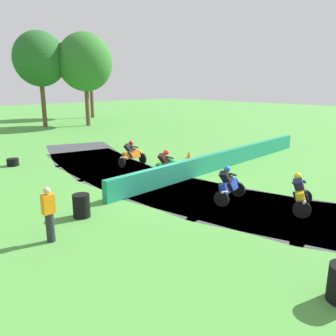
# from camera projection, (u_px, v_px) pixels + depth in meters

# --- Properties ---
(ground_plane) EXTENTS (120.00, 120.00, 0.00)m
(ground_plane) POSITION_uv_depth(u_px,v_px,m) (162.00, 186.00, 14.99)
(ground_plane) COLOR #4C933D
(track_asphalt) EXTENTS (7.91, 26.23, 0.01)m
(track_asphalt) POSITION_uv_depth(u_px,v_px,m) (174.00, 182.00, 15.57)
(track_asphalt) COLOR #3D3D42
(track_asphalt) RESTS_ON ground
(safety_barrier) EXTENTS (15.66, 0.81, 0.90)m
(safety_barrier) POSITION_uv_depth(u_px,v_px,m) (224.00, 159.00, 18.24)
(safety_barrier) COLOR #1E8466
(safety_barrier) RESTS_ON ground
(motorcycle_lead_orange) EXTENTS (1.70, 0.87, 1.43)m
(motorcycle_lead_orange) POSITION_uv_depth(u_px,v_px,m) (132.00, 154.00, 18.74)
(motorcycle_lead_orange) COLOR black
(motorcycle_lead_orange) RESTS_ON ground
(motorcycle_chase_green) EXTENTS (1.68, 0.71, 1.42)m
(motorcycle_chase_green) POSITION_uv_depth(u_px,v_px,m) (166.00, 165.00, 16.07)
(motorcycle_chase_green) COLOR black
(motorcycle_chase_green) RESTS_ON ground
(motorcycle_trailing_blue) EXTENTS (1.67, 0.95, 1.43)m
(motorcycle_trailing_blue) POSITION_uv_depth(u_px,v_px,m) (229.00, 184.00, 13.08)
(motorcycle_trailing_blue) COLOR black
(motorcycle_trailing_blue) RESTS_ON ground
(motorcycle_fourth_yellow) EXTENTS (1.67, 1.24, 1.43)m
(motorcycle_fourth_yellow) POSITION_uv_depth(u_px,v_px,m) (301.00, 193.00, 12.10)
(motorcycle_fourth_yellow) COLOR black
(motorcycle_fourth_yellow) RESTS_ON ground
(tire_stack_near) EXTENTS (0.63, 0.63, 0.40)m
(tire_stack_near) POSITION_uv_depth(u_px,v_px,m) (13.00, 162.00, 18.65)
(tire_stack_near) COLOR black
(tire_stack_near) RESTS_ON ground
(tire_stack_mid_a) EXTENTS (0.58, 0.58, 0.80)m
(tire_stack_mid_a) POSITION_uv_depth(u_px,v_px,m) (81.00, 206.00, 11.50)
(tire_stack_mid_a) COLOR black
(tire_stack_mid_a) RESTS_ON ground
(track_marshal) EXTENTS (0.34, 0.24, 1.63)m
(track_marshal) POSITION_uv_depth(u_px,v_px,m) (49.00, 215.00, 9.62)
(track_marshal) COLOR #232328
(track_marshal) RESTS_ON ground
(traffic_cone) EXTENTS (0.28, 0.28, 0.44)m
(traffic_cone) POSITION_uv_depth(u_px,v_px,m) (189.00, 154.00, 20.62)
(traffic_cone) COLOR orange
(traffic_cone) RESTS_ON ground
(tree_far_left) EXTENTS (5.10, 5.10, 9.39)m
(tree_far_left) POSITION_uv_depth(u_px,v_px,m) (40.00, 59.00, 33.54)
(tree_far_left) COLOR brown
(tree_far_left) RESTS_ON ground
(tree_far_right) EXTENTS (4.89, 4.89, 9.74)m
(tree_far_right) POSITION_uv_depth(u_px,v_px,m) (90.00, 60.00, 42.64)
(tree_far_right) COLOR brown
(tree_far_right) RESTS_ON ground
(tree_mid_rise) EXTENTS (5.57, 5.57, 9.39)m
(tree_mid_rise) POSITION_uv_depth(u_px,v_px,m) (85.00, 62.00, 34.53)
(tree_mid_rise) COLOR brown
(tree_mid_rise) RESTS_ON ground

